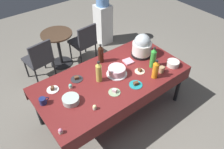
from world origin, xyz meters
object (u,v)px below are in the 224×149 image
object	(u,v)px
coffee_mug_navy	(43,101)
round_cafe_table	(58,43)
dessert_plate_white	(53,89)
dessert_plate_sage	(114,92)
dessert_plate_charcoal	(77,79)
soda_bottle_ginger_ale	(99,72)
soda_bottle_orange_juice	(155,70)
soda_bottle_lime_soda	(153,58)
maroon_chair_left	(39,58)
maroon_chair_right	(84,41)
soda_bottle_cola	(101,54)
coffee_mug_tan	(162,69)
potluck_table	(112,80)
dessert_plate_teal	(136,84)
ceramic_snack_bowl	(173,63)
glass_salad_bowl	(71,100)
dessert_plate_cream	(140,71)
water_cooler	(103,19)
slow_cooker	(142,46)
cupcake_lemon	(60,131)
cupcake_rose	(95,107)
frosted_layer_cake	(117,71)
cupcake_cocoa	(70,86)

from	to	relation	value
coffee_mug_navy	round_cafe_table	bearing A→B (deg)	58.46
dessert_plate_white	dessert_plate_sage	distance (m)	0.83
dessert_plate_charcoal	soda_bottle_ginger_ale	xyz separation A→B (m)	(0.24, -0.21, 0.14)
soda_bottle_orange_juice	soda_bottle_lime_soda	bearing A→B (deg)	52.37
maroon_chair_left	soda_bottle_orange_juice	bearing A→B (deg)	-60.46
dessert_plate_white	maroon_chair_right	size ratio (longest dim) A/B	0.19
soda_bottle_cola	coffee_mug_tan	size ratio (longest dim) A/B	2.69
potluck_table	soda_bottle_orange_juice	distance (m)	0.64
dessert_plate_teal	soda_bottle_ginger_ale	world-z (taller)	soda_bottle_ginger_ale
ceramic_snack_bowl	dessert_plate_teal	size ratio (longest dim) A/B	1.02
ceramic_snack_bowl	soda_bottle_orange_juice	bearing A→B (deg)	-177.71
glass_salad_bowl	dessert_plate_white	xyz separation A→B (m)	(-0.09, 0.34, -0.02)
soda_bottle_ginger_ale	dessert_plate_sage	bearing A→B (deg)	-86.12
ceramic_snack_bowl	dessert_plate_cream	world-z (taller)	ceramic_snack_bowl
maroon_chair_left	water_cooler	distance (m)	1.73
slow_cooker	cupcake_lemon	bearing A→B (deg)	-162.93
soda_bottle_lime_soda	dessert_plate_cream	bearing A→B (deg)	174.23
cupcake_rose	potluck_table	bearing A→B (deg)	32.45
frosted_layer_cake	dessert_plate_cream	xyz separation A→B (m)	(0.30, -0.16, -0.04)
soda_bottle_orange_juice	round_cafe_table	distance (m)	2.13
dessert_plate_cream	round_cafe_table	size ratio (longest dim) A/B	0.21
soda_bottle_lime_soda	maroon_chair_right	world-z (taller)	soda_bottle_lime_soda
soda_bottle_ginger_ale	soda_bottle_lime_soda	bearing A→B (deg)	-15.93
frosted_layer_cake	round_cafe_table	size ratio (longest dim) A/B	0.42
soda_bottle_lime_soda	potluck_table	bearing A→B (deg)	164.43
dessert_plate_white	soda_bottle_cola	distance (m)	0.89
ceramic_snack_bowl	dessert_plate_teal	bearing A→B (deg)	178.19
dessert_plate_charcoal	dessert_plate_teal	bearing A→B (deg)	-45.69
potluck_table	soda_bottle_cola	xyz separation A→B (m)	(0.09, 0.39, 0.21)
frosted_layer_cake	dessert_plate_cream	size ratio (longest dim) A/B	2.03
soda_bottle_cola	coffee_mug_tan	xyz separation A→B (m)	(0.55, -0.75, -0.10)
coffee_mug_navy	frosted_layer_cake	bearing A→B (deg)	-6.41
glass_salad_bowl	round_cafe_table	size ratio (longest dim) A/B	0.30
soda_bottle_ginger_ale	water_cooler	size ratio (longest dim) A/B	0.27
cupcake_cocoa	maroon_chair_left	xyz separation A→B (m)	(0.04, 1.26, -0.29)
frosted_layer_cake	soda_bottle_cola	distance (m)	0.39
potluck_table	soda_bottle_ginger_ale	size ratio (longest dim) A/B	6.67
soda_bottle_cola	maroon_chair_right	distance (m)	1.16
soda_bottle_cola	soda_bottle_lime_soda	size ratio (longest dim) A/B	0.91
dessert_plate_white	coffee_mug_navy	distance (m)	0.25
dessert_plate_sage	round_cafe_table	xyz separation A→B (m)	(0.11, 1.92, -0.27)
frosted_layer_cake	cupcake_cocoa	bearing A→B (deg)	166.72
coffee_mug_tan	dessert_plate_white	bearing A→B (deg)	155.97
soda_bottle_cola	soda_bottle_lime_soda	distance (m)	0.79
soda_bottle_lime_soda	coffee_mug_navy	distance (m)	1.65
ceramic_snack_bowl	soda_bottle_lime_soda	xyz separation A→B (m)	(-0.27, 0.18, 0.12)
dessert_plate_sage	dessert_plate_cream	bearing A→B (deg)	11.04
glass_salad_bowl	soda_bottle_cola	size ratio (longest dim) A/B	0.69
soda_bottle_cola	soda_bottle_ginger_ale	world-z (taller)	soda_bottle_ginger_ale
cupcake_lemon	coffee_mug_navy	size ratio (longest dim) A/B	0.53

